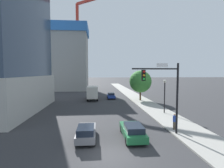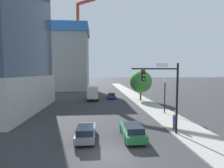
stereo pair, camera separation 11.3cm
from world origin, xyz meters
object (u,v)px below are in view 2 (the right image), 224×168
(box_truck, at_px, (93,92))
(street_tree, at_px, (141,82))
(construction_building, at_px, (67,55))
(pedestrian_blue_shirt, at_px, (174,121))
(car_gray, at_px, (86,132))
(car_green, at_px, (132,131))
(car_blue, at_px, (111,96))
(street_lamp, at_px, (165,91))
(traffic_light_pole, at_px, (163,86))

(box_truck, bearing_deg, street_tree, -13.17)
(construction_building, xyz_separation_m, pedestrian_blue_shirt, (18.78, -44.59, -11.48))
(pedestrian_blue_shirt, bearing_deg, box_truck, 113.19)
(car_gray, distance_m, car_green, 4.31)
(street_tree, xyz_separation_m, car_blue, (-6.04, 4.07, -3.54))
(construction_building, height_order, car_green, construction_building)
(street_tree, relative_size, car_green, 1.35)
(car_gray, relative_size, box_truck, 0.64)
(street_lamp, bearing_deg, street_tree, 93.26)
(street_lamp, distance_m, car_green, 11.53)
(street_lamp, bearing_deg, construction_building, 118.96)
(construction_building, bearing_deg, street_lamp, -61.04)
(car_gray, bearing_deg, car_blue, 80.12)
(street_tree, distance_m, car_gray, 23.38)
(car_blue, bearing_deg, car_gray, -99.88)
(pedestrian_blue_shirt, bearing_deg, car_gray, -169.43)
(traffic_light_pole, height_order, pedestrian_blue_shirt, traffic_light_pole)
(street_lamp, distance_m, car_blue, 17.33)
(street_tree, relative_size, car_blue, 1.56)
(traffic_light_pole, bearing_deg, car_green, -170.73)
(car_gray, bearing_deg, box_truck, 90.00)
(box_truck, bearing_deg, car_blue, 20.89)
(car_gray, bearing_deg, pedestrian_blue_shirt, 10.57)
(street_tree, height_order, pedestrian_blue_shirt, street_tree)
(traffic_light_pole, relative_size, box_truck, 1.03)
(traffic_light_pole, height_order, car_gray, traffic_light_pole)
(traffic_light_pole, distance_m, car_gray, 8.51)
(box_truck, bearing_deg, pedestrian_blue_shirt, -66.81)
(car_blue, bearing_deg, street_tree, -33.94)
(street_tree, height_order, box_truck, street_tree)
(car_gray, bearing_deg, traffic_light_pole, 4.18)
(construction_building, xyz_separation_m, street_lamp, (20.64, -37.29, -9.04))
(street_lamp, bearing_deg, car_green, -126.79)
(street_tree, height_order, car_blue, street_tree)
(traffic_light_pole, height_order, street_tree, traffic_light_pole)
(car_gray, bearing_deg, street_lamp, 39.25)
(street_lamp, bearing_deg, box_truck, 128.02)
(construction_building, height_order, traffic_light_pole, construction_building)
(car_gray, bearing_deg, construction_building, 101.74)
(construction_building, height_order, car_gray, construction_building)
(car_green, bearing_deg, traffic_light_pole, 9.27)
(car_gray, distance_m, car_blue, 25.11)
(street_tree, relative_size, pedestrian_blue_shirt, 3.83)
(construction_building, xyz_separation_m, traffic_light_pole, (17.05, -45.75, -7.64))
(street_tree, height_order, car_gray, street_tree)
(traffic_light_pole, xyz_separation_m, street_lamp, (3.58, 8.46, -1.39))
(pedestrian_blue_shirt, bearing_deg, construction_building, 112.84)
(traffic_light_pole, bearing_deg, box_truck, 108.25)
(traffic_light_pole, xyz_separation_m, box_truck, (-7.43, 22.55, -3.08))
(box_truck, bearing_deg, street_lamp, -51.98)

